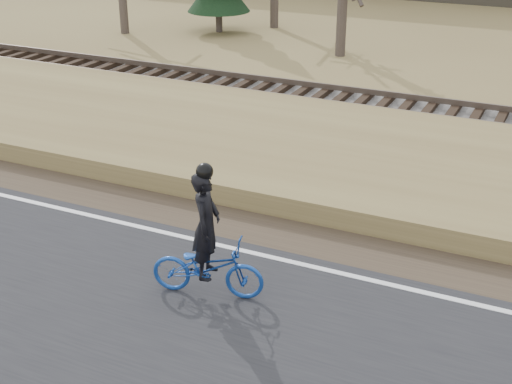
% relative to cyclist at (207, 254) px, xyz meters
% --- Properties ---
extents(ground, '(120.00, 120.00, 0.00)m').
position_rel_cyclist_xyz_m(ground, '(-1.69, 1.27, -0.77)').
color(ground, olive).
rests_on(ground, ground).
extents(road, '(120.00, 6.00, 0.06)m').
position_rel_cyclist_xyz_m(road, '(-1.69, -1.23, -0.74)').
color(road, black).
rests_on(road, ground).
extents(edge_line, '(120.00, 0.12, 0.01)m').
position_rel_cyclist_xyz_m(edge_line, '(-1.69, 1.47, -0.70)').
color(edge_line, silver).
rests_on(edge_line, road).
extents(shoulder, '(120.00, 1.60, 0.04)m').
position_rel_cyclist_xyz_m(shoulder, '(-1.69, 2.47, -0.75)').
color(shoulder, '#473A2B').
rests_on(shoulder, ground).
extents(embankment, '(120.00, 5.00, 0.44)m').
position_rel_cyclist_xyz_m(embankment, '(-1.69, 5.47, -0.55)').
color(embankment, olive).
rests_on(embankment, ground).
extents(ballast, '(120.00, 3.00, 0.45)m').
position_rel_cyclist_xyz_m(ballast, '(-1.69, 9.27, -0.54)').
color(ballast, slate).
rests_on(ballast, ground).
extents(railroad, '(120.00, 2.40, 0.29)m').
position_rel_cyclist_xyz_m(railroad, '(-1.69, 9.27, -0.24)').
color(railroad, black).
rests_on(railroad, ballast).
extents(cyclist, '(1.88, 1.02, 2.23)m').
position_rel_cyclist_xyz_m(cyclist, '(0.00, 0.00, 0.00)').
color(cyclist, navy).
rests_on(cyclist, road).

